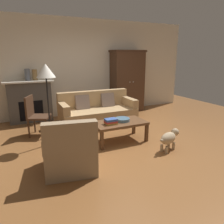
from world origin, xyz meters
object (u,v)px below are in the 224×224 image
object	(u,v)px
book_stack	(111,121)
armoire	(127,81)
coffee_table	(119,124)
floor_lamp	(46,75)
fruit_bowl	(122,120)
side_chair_wooden	(35,113)
couch	(97,113)
fireplace	(30,101)
mantel_vase_slate	(27,75)
dog	(169,138)
mantel_vase_bronze	(35,75)
armchair_near_left	(70,152)

from	to	relation	value
book_stack	armoire	bearing A→B (deg)	54.19
coffee_table	floor_lamp	xyz separation A→B (m)	(-1.34, 0.44, 1.03)
coffee_table	floor_lamp	distance (m)	1.75
armoire	fruit_bowl	world-z (taller)	armoire
side_chair_wooden	floor_lamp	bearing A→B (deg)	-72.67
couch	side_chair_wooden	distance (m)	1.54
fireplace	mantel_vase_slate	distance (m)	0.70
fruit_bowl	dog	distance (m)	1.04
fruit_bowl	mantel_vase_slate	world-z (taller)	mantel_vase_slate
coffee_table	floor_lamp	world-z (taller)	floor_lamp
couch	mantel_vase_bronze	xyz separation A→B (m)	(-1.34, 1.06, 0.95)
armoire	mantel_vase_slate	xyz separation A→B (m)	(-2.95, 0.06, 0.31)
floor_lamp	dog	distance (m)	2.62
coffee_table	mantel_vase_slate	xyz separation A→B (m)	(-1.55, 2.26, 0.91)
armoire	coffee_table	world-z (taller)	armoire
mantel_vase_slate	side_chair_wooden	distance (m)	1.38
side_chair_wooden	armchair_near_left	bearing A→B (deg)	-80.54
fireplace	mantel_vase_slate	bearing A→B (deg)	-90.00
armoire	mantel_vase_slate	distance (m)	2.97
fireplace	book_stack	world-z (taller)	fireplace
armoire	coffee_table	bearing A→B (deg)	-122.56
mantel_vase_bronze	armchair_near_left	xyz separation A→B (m)	(0.13, -3.01, -0.95)
armoire	armchair_near_left	bearing A→B (deg)	-131.90
book_stack	side_chair_wooden	xyz separation A→B (m)	(-1.33, 1.16, 0.04)
fruit_bowl	dog	size ratio (longest dim) A/B	0.57
armchair_near_left	floor_lamp	size ratio (longest dim) A/B	0.56
side_chair_wooden	fireplace	bearing A→B (deg)	89.93
coffee_table	fruit_bowl	world-z (taller)	fruit_bowl
side_chair_wooden	dog	distance (m)	2.93
fireplace	couch	xyz separation A→B (m)	(1.52, -1.07, -0.25)
book_stack	armchair_near_left	xyz separation A→B (m)	(-1.02, -0.69, -0.16)
mantel_vase_slate	couch	bearing A→B (deg)	-34.72
fruit_bowl	dog	bearing A→B (deg)	-56.33
armoire	fireplace	bearing A→B (deg)	178.49
fruit_bowl	book_stack	distance (m)	0.32
armoire	armchair_near_left	distance (m)	4.01
armoire	floor_lamp	size ratio (longest dim) A/B	1.19
fruit_bowl	side_chair_wooden	xyz separation A→B (m)	(-1.63, 1.07, 0.06)
coffee_table	dog	world-z (taller)	coffee_table
fruit_bowl	side_chair_wooden	size ratio (longest dim) A/B	0.35
coffee_table	book_stack	distance (m)	0.26
armoire	mantel_vase_bronze	distance (m)	2.79
book_stack	floor_lamp	xyz separation A→B (m)	(-1.12, 0.50, 0.92)
armoire	book_stack	size ratio (longest dim) A/B	7.50
fireplace	side_chair_wooden	world-z (taller)	fireplace
dog	mantel_vase_slate	bearing A→B (deg)	125.53
fireplace	armchair_near_left	distance (m)	3.05
armoire	book_stack	world-z (taller)	armoire
mantel_vase_slate	mantel_vase_bronze	world-z (taller)	mantel_vase_slate
mantel_vase_slate	coffee_table	bearing A→B (deg)	-55.58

